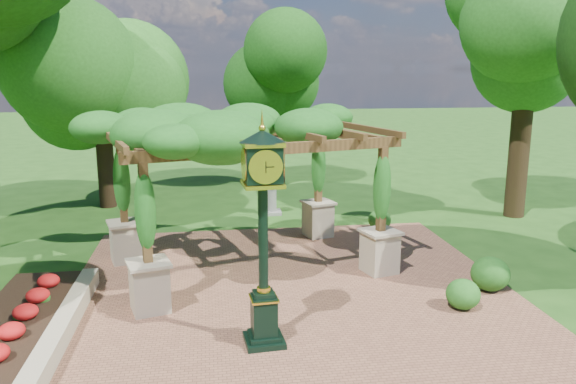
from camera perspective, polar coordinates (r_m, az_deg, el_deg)
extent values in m
plane|color=#1E4714|center=(11.27, 1.85, -13.76)|extent=(120.00, 120.00, 0.00)
cube|color=brown|center=(12.15, 1.02, -11.62)|extent=(10.00, 12.00, 0.04)
cube|color=#C6B793|center=(11.83, -21.68, -12.29)|extent=(0.35, 5.00, 0.40)
cube|color=red|center=(12.09, -25.91, -12.25)|extent=(1.50, 5.00, 0.36)
cube|color=black|center=(10.66, -2.43, -14.81)|extent=(0.75, 0.75, 0.11)
cube|color=black|center=(10.46, -2.46, -12.50)|extent=(0.47, 0.47, 0.79)
cube|color=gold|center=(10.31, -2.48, -10.73)|extent=(0.53, 0.53, 0.04)
cylinder|color=black|center=(9.92, -2.54, -4.66)|extent=(0.19, 0.19, 2.02)
cube|color=black|center=(9.62, -2.61, 2.86)|extent=(0.66, 0.66, 0.61)
cylinder|color=silver|center=(9.31, -2.28, 2.55)|extent=(0.53, 0.07, 0.53)
cone|color=black|center=(9.55, -2.64, 5.72)|extent=(0.85, 0.85, 0.22)
sphere|color=gold|center=(9.53, -2.65, 6.50)|extent=(0.12, 0.12, 0.12)
cube|color=tan|center=(12.12, -13.89, -9.38)|extent=(0.90, 0.90, 1.01)
cube|color=#52381C|center=(11.63, -14.29, -2.04)|extent=(0.22, 0.22, 2.08)
cube|color=tan|center=(14.09, 9.29, -6.06)|extent=(0.90, 0.90, 1.01)
cube|color=#52381C|center=(13.67, 9.53, 0.31)|extent=(0.22, 0.22, 2.08)
cube|color=tan|center=(15.27, -16.16, -4.94)|extent=(0.90, 0.90, 1.01)
cube|color=#52381C|center=(14.89, -16.52, 0.95)|extent=(0.22, 0.22, 2.08)
cube|color=tan|center=(16.88, 3.06, -2.81)|extent=(0.90, 0.90, 1.01)
cube|color=#52381C|center=(16.53, 3.12, 2.55)|extent=(0.22, 0.22, 2.08)
cube|color=#52381C|center=(12.17, -1.43, 4.39)|extent=(6.31, 1.92, 0.25)
cube|color=#52381C|center=(15.31, -6.29, 5.97)|extent=(6.31, 1.92, 0.25)
ellipsoid|color=#1B5618|center=(13.69, -4.15, 6.54)|extent=(7.36, 5.66, 1.12)
cube|color=gray|center=(19.65, -1.64, -2.07)|extent=(0.65, 0.65, 0.11)
cylinder|color=gray|center=(19.53, -1.65, -0.61)|extent=(0.33, 0.33, 1.03)
cylinder|color=gray|center=(19.42, -1.66, 0.94)|extent=(0.61, 0.61, 0.06)
ellipsoid|color=#215D1A|center=(12.47, 17.36, -9.87)|extent=(0.84, 0.84, 0.64)
ellipsoid|color=#1E5417|center=(13.62, 19.86, -7.83)|extent=(0.97, 0.97, 0.78)
ellipsoid|color=#29681E|center=(17.74, 9.29, -2.82)|extent=(0.74, 0.74, 0.64)
cylinder|color=black|center=(21.49, -18.00, 2.07)|extent=(0.60, 0.60, 2.68)
ellipsoid|color=#245D1A|center=(21.18, -18.63, 11.29)|extent=(4.07, 4.07, 4.23)
cylinder|color=black|center=(24.38, -1.04, 3.83)|extent=(0.62, 0.62, 2.67)
ellipsoid|color=#154210|center=(24.11, -1.07, 11.94)|extent=(4.05, 4.05, 4.21)
cylinder|color=#322313|center=(20.55, 22.33, 2.73)|extent=(0.68, 0.68, 3.69)
ellipsoid|color=#23611B|center=(20.38, 23.46, 16.02)|extent=(3.92, 3.92, 5.82)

